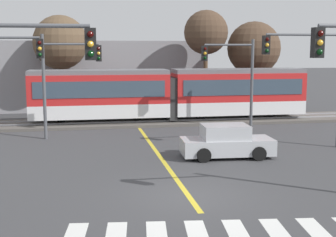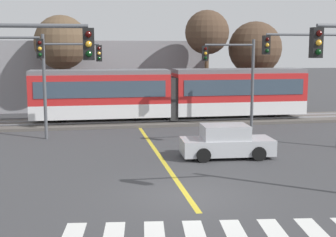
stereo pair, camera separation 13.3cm
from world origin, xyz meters
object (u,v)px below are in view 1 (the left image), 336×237
Objects in this scene: traffic_light_mid_right at (314,68)px; bare_tree_far_east at (254,48)px; bare_tree_east at (206,33)px; light_rail_tram at (170,92)px; traffic_light_far_right at (235,70)px; sedan_crossing at (227,142)px; traffic_light_near_left at (10,85)px; traffic_light_far_left at (64,71)px; bare_tree_west at (60,43)px.

bare_tree_far_east reaches higher than traffic_light_mid_right.
traffic_light_mid_right is 13.59m from bare_tree_east.
traffic_light_far_right is (3.20, -3.89, 1.64)m from light_rail_tram.
sedan_crossing is 0.77× the size of traffic_light_far_right.
traffic_light_near_left reaches higher than sedan_crossing.
traffic_light_far_left reaches higher than traffic_light_far_right.
sedan_crossing is at bearing -86.51° from light_rail_tram.
sedan_crossing is at bearing -100.97° from bare_tree_east.
traffic_light_mid_right is at bearing -48.60° from bare_tree_west.
bare_tree_east is (-1.99, 13.28, 2.12)m from traffic_light_mid_right.
traffic_light_near_left reaches higher than traffic_light_far_left.
light_rail_tram is 9.55m from bare_tree_west.
traffic_light_near_left is 24.10m from bare_tree_east.
bare_tree_east is (0.24, 7.65, 2.47)m from traffic_light_far_right.
light_rail_tram is at bearing -34.20° from bare_tree_west.
traffic_light_near_left is 26.58m from bare_tree_far_east.
bare_tree_far_east is at bearing 31.84° from traffic_light_far_left.
light_rail_tram is 3.12× the size of traffic_light_near_left.
bare_tree_east reaches higher than traffic_light_mid_right.
traffic_light_mid_right is at bearing -68.42° from traffic_light_far_right.
bare_tree_west is at bearing 173.37° from bare_tree_east.
traffic_light_near_left is at bearing -114.11° from light_rail_tram.
traffic_light_far_left is at bearing -175.98° from traffic_light_far_right.
traffic_light_far_left is 0.96× the size of traffic_light_mid_right.
bare_tree_east is at bearing 62.06° from traffic_light_near_left.
bare_tree_east is 4.23m from bare_tree_far_east.
bare_tree_far_east is (6.83, 14.92, 4.30)m from sedan_crossing.
traffic_light_near_left is at bearing -91.06° from bare_tree_west.
bare_tree_west is (-8.03, 15.66, 4.72)m from sedan_crossing.
bare_tree_east reaches higher than sedan_crossing.
bare_tree_west reaches higher than bare_tree_far_east.
traffic_light_mid_right is (5.43, -9.52, 1.99)m from light_rail_tram.
traffic_light_mid_right is 0.85× the size of bare_tree_far_east.
sedan_crossing is at bearing -39.03° from traffic_light_far_left.
traffic_light_near_left is at bearing -94.40° from traffic_light_far_left.
traffic_light_mid_right is (2.23, -5.63, 0.35)m from traffic_light_far_right.
traffic_light_mid_right is at bearing -21.91° from traffic_light_far_left.
traffic_light_far_right is at bearing -117.59° from bare_tree_far_east.
bare_tree_west is at bearing 145.80° from light_rail_tram.
light_rail_tram is 3.08× the size of traffic_light_mid_right.
sedan_crossing is 0.54× the size of bare_tree_east.
sedan_crossing is 0.60× the size of bare_tree_far_east.
bare_tree_west is (-7.39, 5.02, 3.37)m from light_rail_tram.
light_rail_tram is 3.21× the size of traffic_light_far_left.
traffic_light_mid_right is at bearing -98.42° from bare_tree_far_east.
traffic_light_near_left is (-0.99, -12.85, 0.23)m from traffic_light_far_left.
sedan_crossing is 0.71× the size of traffic_light_mid_right.
traffic_light_far_right is at bearing 4.02° from traffic_light_far_left.
bare_tree_west reaches higher than traffic_light_far_right.
bare_tree_far_east reaches higher than traffic_light_far_left.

